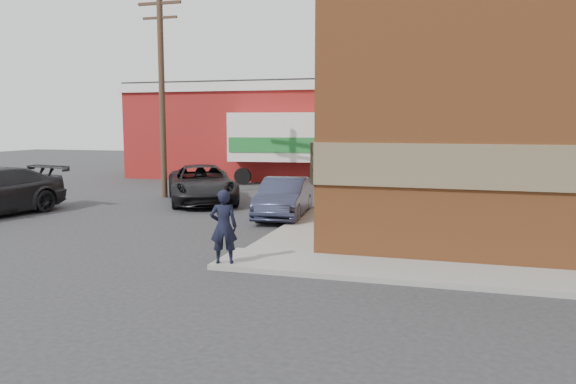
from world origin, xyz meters
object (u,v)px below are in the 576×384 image
Objects in this scene: utility_pole at (162,88)px; suv_a at (202,184)px; brick_building at (569,82)px; sedan at (284,198)px; box_truck at (300,143)px; warehouse at (273,130)px; man at (224,227)px.

suv_a is at bearing -25.11° from utility_pole.
sedan is at bearing -158.97° from brick_building.
warehouse is at bearing 117.94° from box_truck.
warehouse is at bearing 142.80° from brick_building.
warehouse is at bearing 103.06° from sedan.
utility_pole is at bearing -127.87° from box_truck.
warehouse is at bearing 64.12° from suv_a.
suv_a is (2.31, -1.08, -3.98)m from utility_pole.
suv_a is (0.81, -12.08, -2.04)m from warehouse.
utility_pole reaches higher than man.
utility_pole is 2.16× the size of sedan.
utility_pole is 1.14× the size of box_truck.
brick_building is 13.96m from box_truck.
brick_building is at bearing -38.11° from box_truck.
sedan is at bearing -84.49° from box_truck.
man is (7.30, -10.55, -3.79)m from utility_pole.
suv_a is (-4.99, 9.47, -0.19)m from man.
brick_building is 18.30m from warehouse.
warehouse is 2.95× the size of suv_a.
suv_a is (-13.68, -1.08, -3.91)m from brick_building.
brick_building is 14.17m from man.
suv_a is 8.51m from box_truck.
sedan is (-0.69, 6.94, -0.27)m from man.
brick_building reaches higher than man.
suv_a is at bearing -86.14° from warehouse.
man is 6.98m from sedan.
brick_building is at bearing -0.02° from utility_pole.
box_truck reaches higher than man.
suv_a is 0.70× the size of box_truck.
box_truck is (-2.38, 10.70, 1.50)m from sedan.
sedan is (-9.38, -3.61, -4.00)m from brick_building.
box_truck is (1.92, 8.17, 1.42)m from suv_a.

